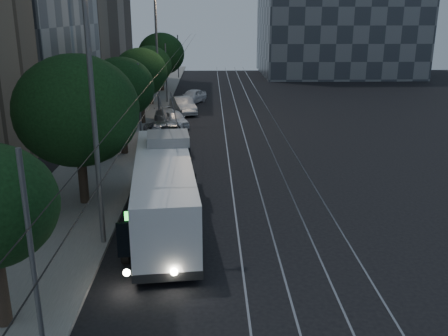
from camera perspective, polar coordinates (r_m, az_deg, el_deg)
ground at (r=23.09m, az=0.65°, el=-5.54°), size 120.00×120.00×0.00m
sidewalk at (r=42.72m, az=-10.55°, el=5.05°), size 5.00×90.00×0.15m
tram_rails at (r=42.35m, az=3.00°, el=5.12°), size 4.52×90.00×0.02m
overhead_wires at (r=41.82m, az=-7.34°, el=9.66°), size 2.23×90.00×6.00m
trolleybus at (r=22.04m, az=-6.83°, el=-2.38°), size 3.54×11.60×5.63m
pickup_silver at (r=34.13m, az=-6.70°, el=3.54°), size 3.80×6.77×1.79m
car_white_a at (r=41.20m, az=-5.69°, el=5.64°), size 2.83×4.19×1.32m
car_white_b at (r=41.95m, az=-6.30°, el=5.77°), size 3.12×4.59×1.23m
car_white_c at (r=46.55m, az=-4.70°, el=7.15°), size 2.87×4.90×1.53m
car_white_d at (r=51.87m, az=-3.65°, el=8.17°), size 3.25×4.51×1.43m
tree_1 at (r=24.09m, az=-16.45°, el=6.29°), size 5.75×5.75×7.25m
tree_2 at (r=32.55m, az=-11.71°, el=8.95°), size 4.27×4.27×6.36m
tree_3 at (r=41.74m, az=-9.52°, el=10.69°), size 4.39×4.39×6.28m
tree_4 at (r=50.75m, az=-8.48°, el=11.46°), size 4.35×4.35×5.89m
tree_5 at (r=59.75m, az=-7.19°, el=12.80°), size 5.37×5.37×6.77m
streetlamp_near at (r=19.03m, az=-13.65°, el=8.86°), size 2.54×0.44×10.57m
streetlamp_far at (r=42.29m, az=-7.12°, el=14.06°), size 2.65×0.44×11.11m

